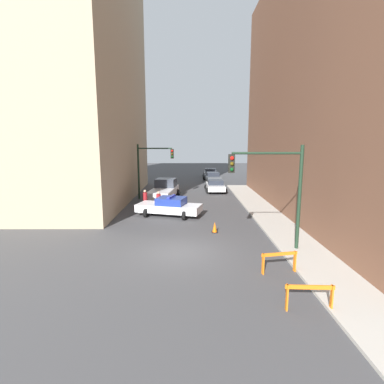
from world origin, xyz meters
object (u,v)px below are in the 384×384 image
parked_car_mid (212,177)px  pedestrian_crossing (159,202)px  pedestrian_corner (145,200)px  barrier_mid (279,259)px  police_car (170,206)px  parked_car_near (215,186)px  white_truck (164,190)px  parked_car_far (210,173)px  traffic_light_far (150,163)px  traffic_cone (215,227)px  traffic_light_near (277,182)px  barrier_front (310,293)px

parked_car_mid → pedestrian_crossing: size_ratio=2.67×
pedestrian_corner → barrier_mid: size_ratio=1.05×
police_car → barrier_mid: size_ratio=3.18×
parked_car_near → barrier_mid: parked_car_near is taller
white_truck → police_car: bearing=-73.8°
parked_car_mid → barrier_mid: size_ratio=2.80×
pedestrian_corner → parked_car_far: bearing=153.0°
police_car → white_truck: white_truck is taller
police_car → parked_car_mid: bearing=2.4°
white_truck → barrier_mid: 17.13m
parked_car_mid → pedestrian_corner: pedestrian_corner is taller
parked_car_near → pedestrian_crossing: size_ratio=2.60×
parked_car_mid → pedestrian_crossing: (-5.46, -17.53, 0.19)m
parked_car_far → barrier_mid: size_ratio=2.79×
traffic_light_far → parked_car_near: 8.14m
pedestrian_corner → traffic_cone: size_ratio=2.53×
traffic_light_near → traffic_light_far: (-8.03, 13.70, -0.13)m
pedestrian_corner → parked_car_near: bearing=133.9°
parked_car_near → parked_car_mid: 8.00m
traffic_light_far → pedestrian_crossing: 6.20m
traffic_light_far → white_truck: 2.84m
barrier_front → barrier_mid: 2.87m
traffic_light_far → barrier_front: traffic_light_far is taller
barrier_front → parked_car_near: bearing=92.9°
parked_car_near → barrier_mid: bearing=-87.5°
parked_car_near → parked_car_far: bearing=88.1°
pedestrian_corner → barrier_mid: (7.36, -11.58, -0.24)m
parked_car_near → traffic_light_near: bearing=-85.5°
traffic_light_near → pedestrian_corner: 12.21m
police_car → parked_car_near: bearing=-5.7°
traffic_light_far → pedestrian_corner: (0.18, -4.73, -2.54)m
pedestrian_crossing → traffic_cone: bearing=-168.9°
barrier_mid → parked_car_far: bearing=91.1°
traffic_light_near → barrier_mid: (-0.49, -2.61, -2.91)m
traffic_light_far → parked_car_far: 19.05m
pedestrian_corner → barrier_front: (7.51, -14.45, -0.24)m
traffic_light_far → parked_car_mid: traffic_light_far is taller
white_truck → pedestrian_crossing: size_ratio=3.38×
parked_car_far → barrier_front: parked_car_far is taller
white_truck → barrier_front: bearing=-63.8°
parked_car_mid → barrier_front: (0.89, -31.21, -0.06)m
parked_car_near → barrier_front: parked_car_near is taller
pedestrian_corner → barrier_mid: bearing=22.2°
traffic_light_far → parked_car_near: traffic_light_far is taller
traffic_light_near → pedestrian_crossing: (-6.69, 8.21, -2.67)m
pedestrian_crossing → barrier_front: pedestrian_crossing is taller
barrier_mid → pedestrian_crossing: bearing=119.8°
traffic_light_far → barrier_mid: traffic_light_far is taller
traffic_light_near → white_truck: traffic_light_near is taller
white_truck → barrier_mid: white_truck is taller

